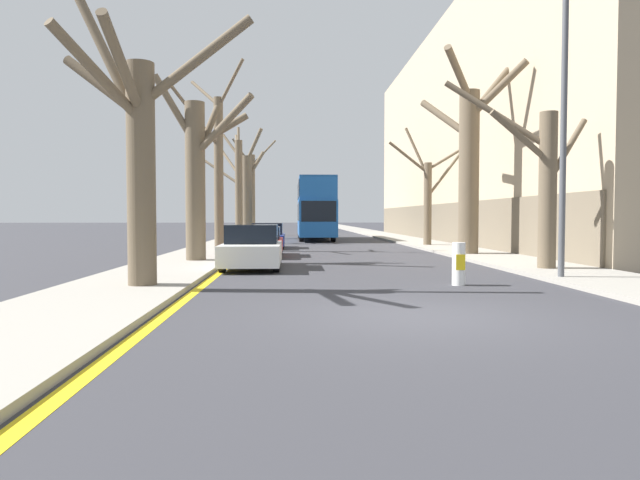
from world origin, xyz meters
TOP-DOWN VIEW (x-y plane):
  - ground_plane at (0.00, 0.00)m, footprint 300.00×300.00m
  - sidewalk_left at (-5.95, 50.00)m, footprint 2.98×120.00m
  - sidewalk_right at (5.95, 50.00)m, footprint 2.98×120.00m
  - building_facade_right at (12.43, 28.02)m, footprint 10.08×42.20m
  - kerb_line_stripe at (-4.28, 50.00)m, footprint 0.24×120.00m
  - street_tree_left_0 at (-5.58, 3.61)m, footprint 4.48×2.99m
  - street_tree_left_1 at (-5.49, 11.21)m, footprint 3.71×2.47m
  - street_tree_left_2 at (-5.69, 18.29)m, footprint 3.33×3.94m
  - street_tree_left_3 at (-5.50, 26.16)m, footprint 2.84×2.55m
  - street_tree_left_4 at (-5.47, 34.18)m, footprint 1.76×2.04m
  - street_tree_left_5 at (-5.64, 41.44)m, footprint 4.41×1.19m
  - street_tree_right_0 at (5.52, 7.46)m, footprint 4.43×1.31m
  - street_tree_right_1 at (5.43, 14.38)m, footprint 3.94×4.21m
  - street_tree_right_2 at (5.47, 21.93)m, footprint 4.35×1.04m
  - double_decker_bus at (-0.40, 31.82)m, footprint 2.50×10.67m
  - parked_car_0 at (-3.39, 9.03)m, footprint 1.84×4.10m
  - parked_car_1 at (-3.39, 14.70)m, footprint 1.75×4.18m
  - parked_car_2 at (-3.39, 20.84)m, footprint 1.76×3.98m
  - lamp_post at (4.82, 4.95)m, footprint 1.40×0.20m
  - traffic_bollard at (1.98, 4.22)m, footprint 0.32×0.33m

SIDE VIEW (x-z plane):
  - ground_plane at x=0.00m, z-range 0.00..0.00m
  - kerb_line_stripe at x=-4.28m, z-range 0.00..0.01m
  - sidewalk_left at x=-5.95m, z-range 0.00..0.12m
  - sidewalk_right at x=5.95m, z-range 0.00..0.12m
  - traffic_bollard at x=1.98m, z-range 0.00..1.05m
  - parked_car_1 at x=-3.39m, z-range -0.02..1.23m
  - parked_car_2 at x=-3.39m, z-range -0.04..1.30m
  - parked_car_0 at x=-3.39m, z-range -0.04..1.38m
  - double_decker_bus at x=-0.40m, z-range 0.29..4.63m
  - street_tree_right_0 at x=5.52m, z-range -0.22..5.72m
  - street_tree_right_2 at x=5.47m, z-range -0.45..6.25m
  - street_tree_left_0 at x=-5.58m, z-range -0.36..6.76m
  - street_tree_left_1 at x=-5.49m, z-range -0.08..6.61m
  - street_tree_left_4 at x=-5.47m, z-range -0.63..7.66m
  - street_tree_left_3 at x=-5.50m, z-range -0.01..7.43m
  - street_tree_right_1 at x=5.43m, z-range -0.08..8.25m
  - street_tree_left_5 at x=-5.64m, z-range -0.16..8.35m
  - street_tree_left_2 at x=-5.69m, z-range -0.35..8.70m
  - lamp_post at x=4.82m, z-range 0.47..9.51m
  - building_facade_right at x=12.43m, z-range -0.01..14.36m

